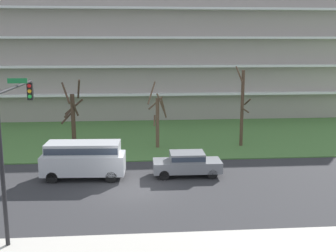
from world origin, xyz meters
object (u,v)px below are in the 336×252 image
tree_right (242,107)px  tree_left (73,116)px  tree_center (157,118)px  sedan_gray_near_left (187,163)px  van_silver_center_left (84,157)px  traffic_signal_mast (13,129)px

tree_right → tree_left: bearing=176.6°
tree_center → tree_right: size_ratio=0.82×
tree_right → sedan_gray_near_left: bearing=-126.6°
tree_center → van_silver_center_left: bearing=-124.8°
tree_left → sedan_gray_near_left: tree_left is taller
tree_center → van_silver_center_left: 9.06m
tree_right → van_silver_center_left: (-12.11, -7.38, -1.91)m
sedan_gray_near_left → tree_left: bearing=-43.6°
van_silver_center_left → traffic_signal_mast: traffic_signal_mast is taller
traffic_signal_mast → van_silver_center_left: bearing=73.4°
tree_left → sedan_gray_near_left: bearing=-44.3°
tree_right → traffic_signal_mast: traffic_signal_mast is taller
tree_center → van_silver_center_left: tree_center is taller
tree_right → van_silver_center_left: tree_right is taller
tree_left → tree_center: bearing=-6.7°
tree_right → sedan_gray_near_left: 9.51m
van_silver_center_left → traffic_signal_mast: (-2.15, -7.22, 3.35)m
tree_left → tree_right: size_ratio=0.85×
sedan_gray_near_left → van_silver_center_left: van_silver_center_left is taller
van_silver_center_left → tree_left: bearing=-75.0°
tree_left → tree_center: 6.93m
tree_left → tree_right: 13.90m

